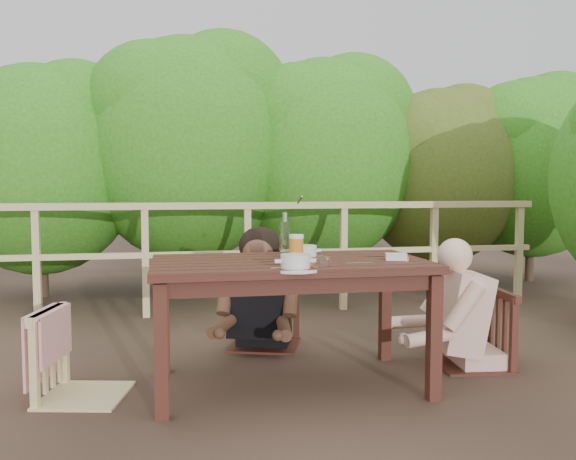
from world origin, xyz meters
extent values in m
plane|color=#4C3629|center=(0.00, 0.00, 0.00)|extent=(60.00, 60.00, 0.00)
cube|color=#381912|center=(0.00, 0.00, 0.36)|extent=(1.55, 0.87, 0.72)
cube|color=tan|center=(-1.14, 0.02, 0.46)|extent=(0.54, 0.54, 0.91)
cube|color=#381912|center=(-0.02, 0.87, 0.48)|extent=(0.60, 0.60, 0.96)
cube|color=#381912|center=(1.22, 0.16, 0.46)|extent=(0.50, 0.50, 0.92)
cube|color=tan|center=(0.00, 2.00, 0.51)|extent=(5.60, 0.10, 1.01)
cylinder|color=silver|center=(-0.04, -0.34, 0.76)|extent=(0.26, 0.26, 0.09)
cylinder|color=white|center=(0.13, 0.17, 0.76)|extent=(0.24, 0.24, 0.08)
ellipsoid|color=#A25825|center=(0.02, -0.30, 0.76)|extent=(0.13, 0.10, 0.08)
cylinder|color=gold|center=(0.03, -0.02, 0.80)|extent=(0.08, 0.08, 0.16)
cylinder|color=white|center=(0.01, 0.17, 0.86)|extent=(0.07, 0.07, 0.28)
cylinder|color=white|center=(0.12, -0.32, 0.75)|extent=(0.06, 0.06, 0.07)
cube|color=white|center=(0.60, -0.12, 0.74)|extent=(0.14, 0.12, 0.05)
camera|label=1|loc=(-0.64, -3.31, 1.15)|focal=37.07mm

